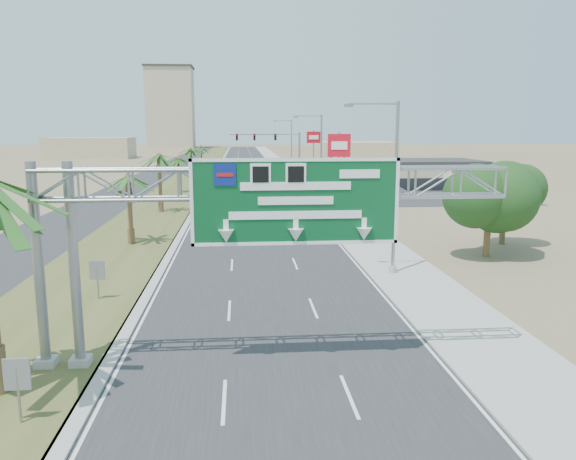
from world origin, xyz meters
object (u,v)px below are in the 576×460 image
(pole_sign_red_near, at_px, (339,149))
(pole_sign_red_far, at_px, (314,141))
(store_building, at_px, (411,176))
(sign_gantry, at_px, (250,199))
(car_mid_lane, at_px, (249,205))
(signal_mast, at_px, (286,154))
(pole_sign_blue, at_px, (337,156))
(car_right_lane, at_px, (290,190))
(car_far, at_px, (240,178))
(car_left_lane, at_px, (219,213))

(pole_sign_red_near, height_order, pole_sign_red_far, pole_sign_red_far)
(store_building, bearing_deg, sign_gantry, -112.36)
(car_mid_lane, bearing_deg, sign_gantry, -85.03)
(signal_mast, distance_m, pole_sign_red_far, 9.11)
(sign_gantry, distance_m, pole_sign_red_near, 40.63)
(pole_sign_red_near, distance_m, pole_sign_blue, 17.88)
(car_right_lane, relative_size, pole_sign_red_far, 0.57)
(sign_gantry, relative_size, pole_sign_red_far, 2.03)
(store_building, bearing_deg, car_mid_lane, -140.76)
(sign_gantry, xyz_separation_m, pole_sign_blue, (12.95, 56.94, -1.22))
(car_far, relative_size, pole_sign_blue, 0.78)
(store_building, height_order, car_far, store_building)
(car_left_lane, bearing_deg, car_far, 82.05)
(car_mid_lane, height_order, car_far, car_mid_lane)
(car_left_lane, bearing_deg, pole_sign_red_near, 23.76)
(car_left_lane, bearing_deg, car_mid_lane, 55.93)
(signal_mast, bearing_deg, car_mid_lane, -103.22)
(car_far, bearing_deg, signal_mast, -55.41)
(signal_mast, xyz_separation_m, store_building, (16.83, -5.97, -2.85))
(pole_sign_red_near, bearing_deg, signal_mast, 99.58)
(car_mid_lane, bearing_deg, car_far, 97.37)
(car_mid_lane, relative_size, car_far, 0.95)
(sign_gantry, bearing_deg, signal_mast, 84.26)
(car_far, bearing_deg, pole_sign_red_far, -9.33)
(car_mid_lane, height_order, pole_sign_red_near, pole_sign_red_near)
(car_left_lane, distance_m, pole_sign_red_far, 39.77)
(store_building, distance_m, car_mid_lane, 29.15)
(sign_gantry, height_order, signal_mast, signal_mast)
(pole_sign_red_far, bearing_deg, pole_sign_blue, -82.37)
(car_right_lane, bearing_deg, car_mid_lane, -114.55)
(car_mid_lane, bearing_deg, car_left_lane, -113.21)
(sign_gantry, bearing_deg, pole_sign_red_far, 80.77)
(pole_sign_red_near, bearing_deg, pole_sign_red_far, 87.68)
(pole_sign_blue, bearing_deg, signal_mast, 142.78)
(car_mid_lane, height_order, pole_sign_blue, pole_sign_blue)
(car_far, bearing_deg, sign_gantry, -92.42)
(car_right_lane, height_order, pole_sign_red_near, pole_sign_red_near)
(car_right_lane, bearing_deg, pole_sign_blue, 26.52)
(car_left_lane, bearing_deg, store_building, 37.72)
(car_mid_lane, height_order, car_right_lane, car_mid_lane)
(sign_gantry, relative_size, pole_sign_blue, 2.48)
(car_right_lane, xyz_separation_m, car_far, (-6.58, 17.92, 0.11))
(car_left_lane, bearing_deg, signal_mast, 68.69)
(pole_sign_blue, bearing_deg, car_left_lane, -122.05)
(store_building, height_order, pole_sign_blue, pole_sign_blue)
(signal_mast, bearing_deg, sign_gantry, -95.74)
(sign_gantry, bearing_deg, pole_sign_blue, 77.18)
(car_far, bearing_deg, pole_sign_blue, -48.73)
(car_left_lane, relative_size, pole_sign_blue, 0.65)
(car_right_lane, distance_m, pole_sign_blue, 8.98)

